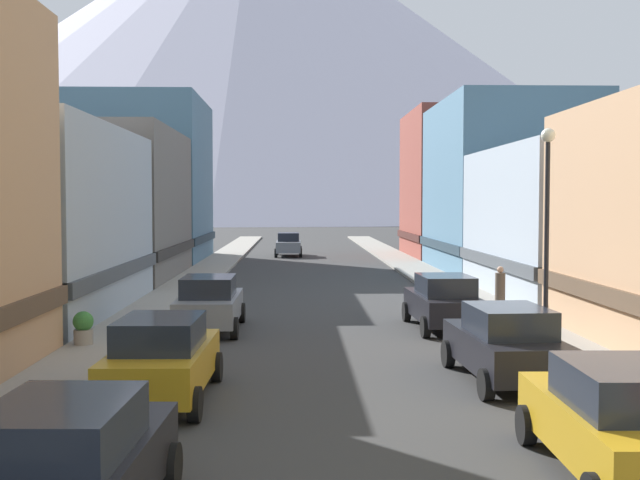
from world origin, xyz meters
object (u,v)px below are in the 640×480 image
Objects in this scene: car_left_0 at (67,469)px; car_right_0 at (620,421)px; streetlamp_right at (547,208)px; car_left_1 at (162,358)px; pedestrian_0 at (500,292)px; car_left_2 at (209,303)px; car_right_1 at (506,343)px; car_driving_0 at (289,244)px; car_right_2 at (444,302)px; potted_plant_0 at (83,327)px.

car_left_0 is 7.82m from car_right_0.
streetlamp_right reaches higher than car_left_0.
pedestrian_0 is (10.05, 11.09, 0.04)m from car_left_1.
car_right_0 is at bearing -60.80° from car_left_2.
car_right_1 is at bearing -128.99° from streetlamp_right.
car_left_1 and car_driving_0 have the same top height.
car_left_1 and car_left_2 have the same top height.
car_right_2 is (7.60, 0.12, 0.00)m from car_left_2.
car_left_1 is 11.67m from car_right_2.
car_left_0 is 49.89m from car_driving_0.
pedestrian_0 is (2.45, 9.67, 0.04)m from car_right_1.
car_right_0 and car_right_1 have the same top height.
car_right_0 is at bearing -90.04° from car_right_1.
streetlamp_right is at bearing -10.93° from potted_plant_0.
potted_plant_0 is at bearing -157.94° from pedestrian_0.
car_left_1 and car_right_2 have the same top height.
car_left_2 reaches higher than potted_plant_0.
car_left_2 is at bearing 43.33° from potted_plant_0.
potted_plant_0 is 0.54× the size of pedestrian_0.
streetlamp_right is at bearing -74.34° from car_right_2.
car_right_0 is 48.32m from car_driving_0.
pedestrian_0 is at bearing 81.26° from car_right_0.
car_left_1 is at bearing -90.01° from car_left_2.
car_right_1 is 42.08m from car_driving_0.
pedestrian_0 is at bearing 83.38° from streetlamp_right.
car_left_2 is 0.99× the size of car_right_2.
pedestrian_0 reaches higher than car_right_0.
car_right_2 is at bearing 89.98° from car_right_0.
car_left_0 is 12.81m from potted_plant_0.
car_left_2 is at bearing 119.20° from car_right_0.
car_right_1 is at bearing -104.21° from pedestrian_0.
car_driving_0 is at bearing 81.79° from potted_plant_0.
car_driving_0 is (-5.40, 41.73, 0.00)m from car_right_1.
car_right_0 is 6.28m from car_right_1.
car_driving_0 is at bearing 87.47° from car_left_0.
potted_plant_0 is 13.02m from streetlamp_right.
potted_plant_0 is at bearing 169.07° from streetlamp_right.
car_right_2 is (7.60, 15.54, 0.00)m from car_left_0.
car_left_1 is 1.01× the size of car_left_2.
car_right_2 is 2.60× the size of pedestrian_0.
car_left_2 is at bearing 89.99° from car_left_0.
car_left_1 is 9.02m from car_right_0.
car_left_1 is at bearing 89.99° from car_left_0.
car_left_0 is 4.81× the size of potted_plant_0.
car_left_2 is 4.74× the size of potted_plant_0.
streetlamp_right is (12.35, -2.38, 3.36)m from potted_plant_0.
car_left_1 is 7.74m from car_right_1.
car_left_1 is 0.99× the size of car_right_1.
car_left_1 is 1.01× the size of car_driving_0.
streetlamp_right is (9.15, -5.40, 3.09)m from car_left_2.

